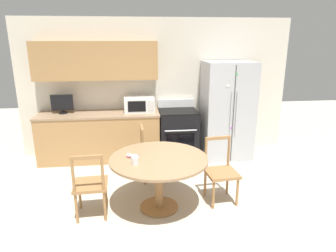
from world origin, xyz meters
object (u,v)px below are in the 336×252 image
Objects in this scene: microwave at (139,104)px; dining_chair_left at (90,185)px; candle_glass at (135,161)px; dining_chair_far at (152,154)px; oven_range at (178,133)px; countertop_tv at (62,103)px; refrigerator at (227,110)px; dining_chair_right at (221,172)px.

microwave is 0.62× the size of dining_chair_left.
candle_glass is (0.57, -0.09, 0.34)m from dining_chair_left.
dining_chair_far is 9.58× the size of candle_glass.
oven_range is 2.37m from dining_chair_left.
microwave reaches higher than oven_range.
microwave is at bearing 86.91° from candle_glass.
microwave reaches higher than dining_chair_left.
countertop_tv reaches higher than dining_chair_far.
microwave is 2.19m from dining_chair_left.
dining_chair_far is at bearing 75.19° from candle_glass.
refrigerator reaches higher than candle_glass.
dining_chair_far is at bearing -80.72° from microwave.
candle_glass is at bearing -11.29° from dining_chair_left.
countertop_tv is at bearing 177.14° from refrigerator.
microwave is at bearing 68.26° from dining_chair_left.
oven_range is 1.94× the size of microwave.
refrigerator is 19.35× the size of candle_glass.
countertop_tv is 3.13m from dining_chair_right.
dining_chair_right is at bearing -59.13° from microwave.
dining_chair_right is 1.26m from candle_glass.
dining_chair_left is at bearing 0.99° from dining_chair_right.
dining_chair_right is at bearing 3.58° from dining_chair_left.
microwave is 1.40m from countertop_tv.
oven_range reaches higher than dining_chair_left.
candle_glass is at bearing -112.73° from oven_range.
oven_range is 1.20× the size of dining_chair_left.
dining_chair_left is at bearing -126.47° from oven_range.
refrigerator is 4.66× the size of countertop_tv.
countertop_tv is 2.47m from candle_glass.
dining_chair_right is 9.58× the size of candle_glass.
refrigerator is at bearing -2.86° from countertop_tv.
refrigerator is at bearing 35.62° from dining_chair_left.
refrigerator is at bearing -4.86° from microwave.
dining_chair_left is at bearing -70.44° from countertop_tv.
refrigerator is 3.06m from countertop_tv.
dining_chair_right is at bearing -78.42° from oven_range.
dining_chair_right reaches higher than candle_glass.
refrigerator is 2.02× the size of dining_chair_right.
dining_chair_right is 1.00× the size of dining_chair_left.
dining_chair_right is at bearing -109.28° from refrigerator.
countertop_tv is at bearing -41.48° from dining_chair_right.
dining_chair_right is (2.47, -1.81, -0.65)m from countertop_tv.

